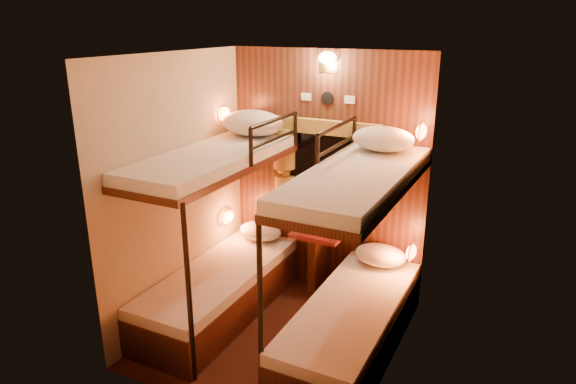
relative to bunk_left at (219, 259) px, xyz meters
The scene contains 22 objects.
floor 0.86m from the bunk_left, ahead, with size 2.10×2.10×0.00m, color #37140F.
ceiling 1.95m from the bunk_left, ahead, with size 2.10×2.10×0.00m, color silver.
wall_back 1.34m from the bunk_left, 56.56° to the left, with size 2.40×2.40×0.00m, color #C6B293.
wall_front 1.44m from the bunk_left, 59.93° to the right, with size 2.40×2.40×0.00m, color #C6B293.
wall_left 0.74m from the bunk_left, 168.93° to the right, with size 2.40×2.40×0.00m, color #C6B293.
wall_right 1.77m from the bunk_left, ahead, with size 2.40×2.40×0.00m, color #C6B293.
back_panel 1.33m from the bunk_left, 56.16° to the left, with size 2.00×0.03×2.40m, color #321B0D.
bunk_left is the anchor object (origin of this frame).
bunk_right 1.30m from the bunk_left, ahead, with size 0.72×1.90×1.82m.
window 1.30m from the bunk_left, 55.30° to the left, with size 1.00×0.12×0.79m.
curtains 1.32m from the bunk_left, 54.32° to the left, with size 1.10×0.22×1.00m.
back_fixtures 2.03m from the bunk_left, 55.16° to the left, with size 0.54×0.09×0.48m.
reading_lamps 1.13m from the bunk_left, 44.25° to the left, with size 2.00×0.20×1.25m.
table 1.02m from the bunk_left, 50.33° to the left, with size 0.50×0.34×0.66m.
bottle_left 0.99m from the bunk_left, 48.68° to the left, with size 0.07×0.07×0.23m.
bottle_right 1.02m from the bunk_left, 47.83° to the left, with size 0.06×0.06×0.22m.
sachet_a 1.11m from the bunk_left, 45.12° to the left, with size 0.09×0.07×0.01m, color silver.
sachet_b 1.10m from the bunk_left, 51.26° to the left, with size 0.08×0.06×0.01m, color silver.
pillow_lower_left 0.77m from the bunk_left, 90.16° to the left, with size 0.46×0.33×0.18m, color silver.
pillow_lower_right 1.50m from the bunk_left, 30.34° to the left, with size 0.49×0.35×0.19m, color silver.
pillow_upper_left 1.33m from the bunk_left, 90.19° to the left, with size 0.62×0.44×0.24m, color silver.
pillow_upper_right 1.83m from the bunk_left, 25.43° to the left, with size 0.53×0.38×0.21m, color silver.
Camera 1 is at (1.83, -3.47, 2.64)m, focal length 32.00 mm.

